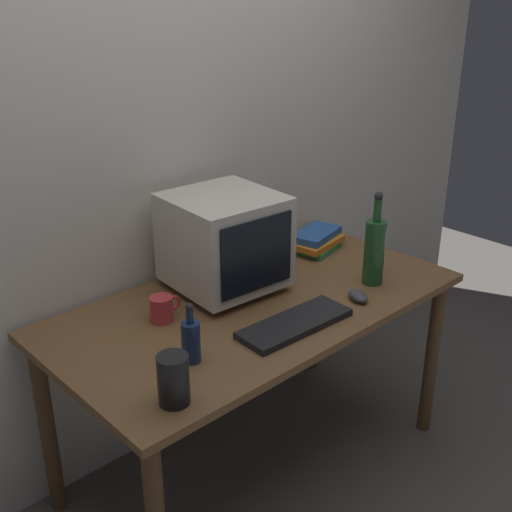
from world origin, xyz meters
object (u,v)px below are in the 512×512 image
crt_monitor (224,241)px  bottle_short (191,340)px  bottle_tall (374,249)px  mug (162,309)px  computer_mouse (358,296)px  book_stack (316,241)px  keyboard (295,324)px  metal_canister (173,380)px

crt_monitor → bottle_short: (-0.41, -0.32, -0.12)m
crt_monitor → bottle_tall: bearing=-38.3°
bottle_short → mug: bottle_short is taller
computer_mouse → bottle_tall: size_ratio=0.27×
computer_mouse → mug: bearing=170.3°
bottle_tall → book_stack: (0.09, 0.37, -0.10)m
keyboard → computer_mouse: 0.31m
keyboard → bottle_tall: 0.49m
keyboard → book_stack: 0.69m
computer_mouse → bottle_short: bottle_short is taller
computer_mouse → bottle_tall: 0.21m
computer_mouse → metal_canister: metal_canister is taller
book_stack → metal_canister: size_ratio=1.82×
bottle_tall → bottle_short: bottle_tall is taller
computer_mouse → metal_canister: 0.87m
crt_monitor → book_stack: 0.56m
computer_mouse → bottle_tall: bearing=41.1°
computer_mouse → metal_canister: bearing=-156.0°
mug → metal_canister: size_ratio=0.80×
keyboard → metal_canister: size_ratio=2.80×
bottle_tall → mug: (-0.77, 0.31, -0.09)m
crt_monitor → metal_canister: 0.74m
bottle_short → book_stack: 1.00m
keyboard → bottle_tall: bottle_tall is taller
computer_mouse → mug: 0.72m
keyboard → metal_canister: metal_canister is taller
crt_monitor → keyboard: crt_monitor is taller
bottle_tall → metal_canister: bottle_tall is taller
keyboard → computer_mouse: size_ratio=4.20×
mug → computer_mouse: bearing=-31.0°
keyboard → computer_mouse: bearing=-1.9°
book_stack → computer_mouse: bearing=-119.8°
bottle_tall → metal_canister: (-1.02, -0.10, -0.07)m
book_stack → bottle_short: bearing=-160.4°
crt_monitor → bottle_short: 0.53m
bottle_short → metal_canister: (-0.17, -0.14, 0.00)m
keyboard → book_stack: book_stack is taller
book_stack → bottle_tall: bearing=-103.2°
book_stack → mug: size_ratio=2.28×
keyboard → book_stack: (0.56, 0.41, 0.03)m
keyboard → bottle_tall: size_ratio=1.13×
crt_monitor → keyboard: 0.43m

